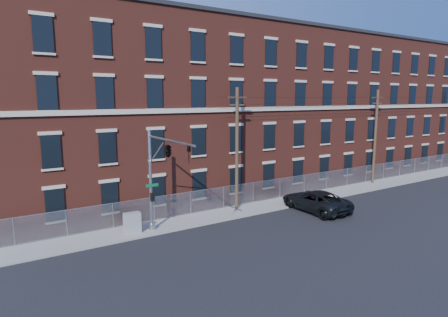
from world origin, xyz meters
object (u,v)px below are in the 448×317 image
at_px(utility_pole_near, 237,147).
at_px(utility_cabinet, 132,223).
at_px(traffic_signal_mast, 164,160).
at_px(pickup_truck, 315,201).

distance_m(utility_pole_near, utility_cabinet, 10.48).
bearing_deg(traffic_signal_mast, utility_cabinet, 120.51).
distance_m(traffic_signal_mast, utility_cabinet, 5.33).
height_order(utility_pole_near, pickup_truck, utility_pole_near).
bearing_deg(utility_cabinet, pickup_truck, -4.79).
height_order(pickup_truck, utility_cabinet, pickup_truck).
relative_size(traffic_signal_mast, utility_pole_near, 0.70).
bearing_deg(utility_cabinet, utility_pole_near, 12.16).
xyz_separation_m(traffic_signal_mast, utility_pole_near, (8.00, 3.42, -0.05)).
distance_m(utility_pole_near, pickup_truck, 7.91).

